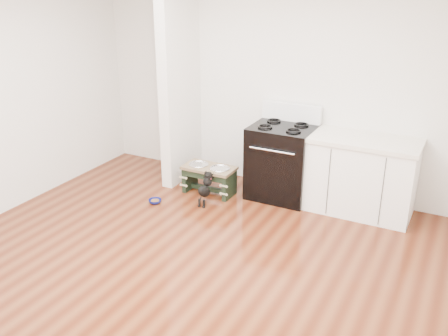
% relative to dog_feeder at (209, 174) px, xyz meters
% --- Properties ---
extents(ground, '(5.00, 5.00, 0.00)m').
position_rel_dog_feeder_xyz_m(ground, '(0.59, -1.81, -0.26)').
color(ground, '#481B0C').
rests_on(ground, ground).
extents(room_shell, '(5.00, 5.00, 5.00)m').
position_rel_dog_feeder_xyz_m(room_shell, '(0.59, -1.81, 1.36)').
color(room_shell, silver).
rests_on(room_shell, ground).
extents(partition_wall, '(0.15, 0.80, 2.70)m').
position_rel_dog_feeder_xyz_m(partition_wall, '(-0.58, 0.29, 1.09)').
color(partition_wall, silver).
rests_on(partition_wall, ground).
extents(oven_range, '(0.76, 0.69, 1.14)m').
position_rel_dog_feeder_xyz_m(oven_range, '(0.84, 0.35, 0.22)').
color(oven_range, black).
rests_on(oven_range, ground).
extents(cabinet_run, '(1.24, 0.64, 0.91)m').
position_rel_dog_feeder_xyz_m(cabinet_run, '(1.82, 0.37, 0.19)').
color(cabinet_run, white).
rests_on(cabinet_run, ground).
extents(dog_feeder, '(0.66, 0.35, 0.38)m').
position_rel_dog_feeder_xyz_m(dog_feeder, '(0.00, 0.00, 0.00)').
color(dog_feeder, black).
rests_on(dog_feeder, ground).
extents(puppy, '(0.12, 0.34, 0.40)m').
position_rel_dog_feeder_xyz_m(puppy, '(0.12, -0.30, -0.04)').
color(puppy, black).
rests_on(puppy, ground).
extents(floor_bowl, '(0.20, 0.20, 0.05)m').
position_rel_dog_feeder_xyz_m(floor_bowl, '(-0.45, -0.58, -0.23)').
color(floor_bowl, navy).
rests_on(floor_bowl, ground).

